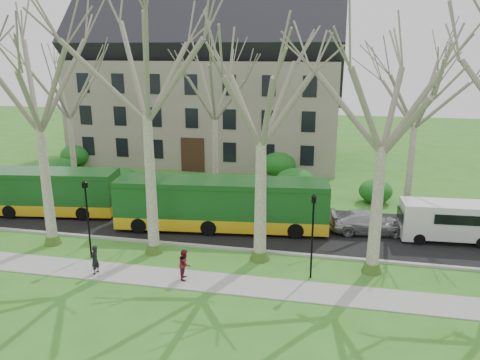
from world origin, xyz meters
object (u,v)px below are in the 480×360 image
at_px(bus_lead, 26,191).
at_px(van_a, 448,222).
at_px(pedestrian_a, 95,260).
at_px(pedestrian_b, 185,264).
at_px(sedan, 369,222).
at_px(bus_follow, 222,204).

bearing_deg(bus_lead, van_a, -6.39).
xyz_separation_m(van_a, pedestrian_a, (-18.37, -8.13, -0.42)).
height_order(bus_lead, pedestrian_b, bus_lead).
distance_m(sedan, pedestrian_b, 12.24).
bearing_deg(bus_lead, bus_follow, -8.30).
distance_m(van_a, pedestrian_a, 20.09).
relative_size(bus_lead, van_a, 2.35).
bearing_deg(bus_lead, sedan, -5.41).
bearing_deg(pedestrian_a, sedan, 126.78).
bearing_deg(sedan, pedestrian_b, 123.67).
height_order(bus_lead, pedestrian_a, bus_lead).
bearing_deg(pedestrian_b, bus_lead, 51.23).
relative_size(sedan, van_a, 0.87).
height_order(bus_follow, pedestrian_b, bus_follow).
bearing_deg(sedan, bus_follow, 89.59).
relative_size(bus_lead, sedan, 2.70).
relative_size(bus_lead, pedestrian_a, 8.39).
relative_size(bus_follow, pedestrian_a, 8.78).
height_order(sedan, van_a, van_a).
bearing_deg(pedestrian_b, sedan, -60.70).
bearing_deg(van_a, pedestrian_b, -153.85).
bearing_deg(sedan, bus_lead, 85.17).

